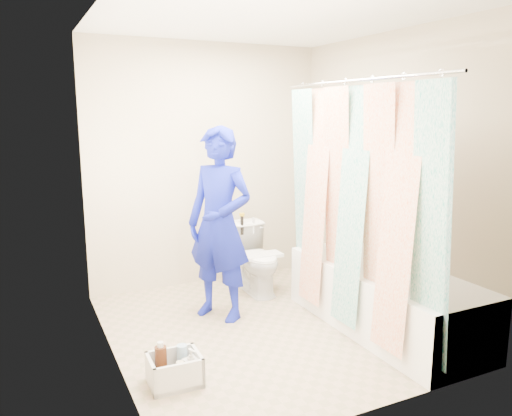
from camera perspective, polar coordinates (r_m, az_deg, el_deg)
name	(u,v)px	position (r m, az deg, el deg)	size (l,w,h in m)	color
floor	(265,327)	(4.19, 1.09, -13.48)	(2.60, 2.60, 0.00)	tan
ceiling	(267,18)	(3.87, 1.23, 20.90)	(2.40, 2.60, 0.02)	white
wall_back	(207,166)	(5.03, -5.60, 4.83)	(2.40, 0.02, 2.40)	#BFAC93
wall_front	(375,211)	(2.77, 13.45, -0.37)	(2.40, 0.02, 2.40)	#BFAC93
wall_left	(106,192)	(3.48, -16.76, 1.71)	(0.02, 2.60, 2.40)	#BFAC93
wall_right	(388,174)	(4.52, 14.88, 3.83)	(0.02, 2.60, 2.40)	#BFAC93
bathtub	(384,297)	(4.20, 14.38, -9.80)	(0.70, 1.75, 0.50)	white
curtain_rod	(359,80)	(3.74, 11.64, 14.10)	(0.02, 0.02, 1.90)	silver
shower_curtain	(354,208)	(3.80, 11.10, -0.05)	(0.06, 1.75, 1.80)	white
toilet	(256,259)	(4.86, 0.02, -5.80)	(0.37, 0.65, 0.66)	silver
tank_lid	(261,256)	(4.75, 0.57, -5.46)	(0.41, 0.18, 0.03)	white
tank_internals	(245,223)	(4.92, -1.26, -1.73)	(0.16, 0.05, 0.22)	black
plumber	(220,224)	(4.17, -4.19, -1.85)	(0.59, 0.39, 1.62)	#1110A6
cleaning_caddy	(176,370)	(3.41, -9.09, -17.85)	(0.34, 0.27, 0.25)	silver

